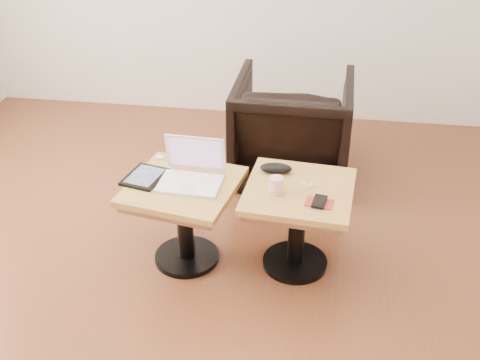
# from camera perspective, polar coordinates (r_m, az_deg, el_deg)

# --- Properties ---
(room_shell) EXTENTS (4.52, 4.52, 2.71)m
(room_shell) POSITION_cam_1_polar(r_m,az_deg,el_deg) (2.72, -5.59, 12.58)
(room_shell) COLOR brown
(room_shell) RESTS_ON ground
(side_table_left) EXTENTS (0.66, 0.66, 0.52)m
(side_table_left) POSITION_cam_1_polar(r_m,az_deg,el_deg) (3.33, -5.35, -2.22)
(side_table_left) COLOR black
(side_table_left) RESTS_ON ground
(side_table_right) EXTENTS (0.61, 0.61, 0.52)m
(side_table_right) POSITION_cam_1_polar(r_m,az_deg,el_deg) (3.28, 5.53, -2.70)
(side_table_right) COLOR black
(side_table_right) RESTS_ON ground
(laptop) EXTENTS (0.34, 0.29, 0.24)m
(laptop) POSITION_cam_1_polar(r_m,az_deg,el_deg) (3.25, -4.60, 0.59)
(laptop) COLOR white
(laptop) RESTS_ON side_table_left
(tablet) EXTENTS (0.24, 0.28, 0.02)m
(tablet) POSITION_cam_1_polar(r_m,az_deg,el_deg) (3.33, -9.01, 0.30)
(tablet) COLOR black
(tablet) RESTS_ON side_table_left
(charging_adapter) EXTENTS (0.05, 0.05, 0.02)m
(charging_adapter) POSITION_cam_1_polar(r_m,az_deg,el_deg) (3.49, -7.60, 2.06)
(charging_adapter) COLOR white
(charging_adapter) RESTS_ON side_table_left
(glasses_case) EXTENTS (0.18, 0.09, 0.06)m
(glasses_case) POSITION_cam_1_polar(r_m,az_deg,el_deg) (3.33, 3.42, 1.13)
(glasses_case) COLOR black
(glasses_case) RESTS_ON side_table_right
(striped_cup) EXTENTS (0.08, 0.08, 0.09)m
(striped_cup) POSITION_cam_1_polar(r_m,az_deg,el_deg) (3.14, 3.44, -0.51)
(striped_cup) COLOR #E76488
(striped_cup) RESTS_ON side_table_right
(earbuds_tangle) EXTENTS (0.08, 0.05, 0.01)m
(earbuds_tangle) POSITION_cam_1_polar(r_m,az_deg,el_deg) (3.24, 6.43, -0.44)
(earbuds_tangle) COLOR white
(earbuds_tangle) RESTS_ON side_table_right
(phone_on_sleeve) EXTENTS (0.15, 0.13, 0.02)m
(phone_on_sleeve) POSITION_cam_1_polar(r_m,az_deg,el_deg) (3.10, 7.54, -2.09)
(phone_on_sleeve) COLOR #A02C1E
(phone_on_sleeve) RESTS_ON side_table_right
(armchair) EXTENTS (0.80, 0.82, 0.73)m
(armchair) POSITION_cam_1_polar(r_m,az_deg,el_deg) (4.20, 4.98, 5.01)
(armchair) COLOR black
(armchair) RESTS_ON ground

